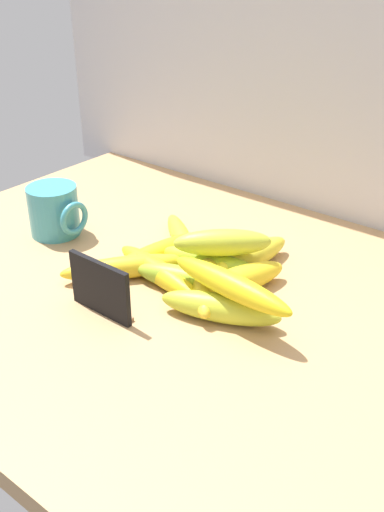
% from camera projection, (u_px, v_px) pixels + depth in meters
% --- Properties ---
extents(counter_top, '(1.10, 0.76, 0.03)m').
position_uv_depth(counter_top, '(187.00, 300.00, 0.89)').
color(counter_top, tan).
rests_on(counter_top, ground).
extents(back_wall, '(1.30, 0.02, 0.70)m').
position_uv_depth(back_wall, '(330.00, 37.00, 1.00)').
color(back_wall, silver).
rests_on(back_wall, ground).
extents(chalkboard_sign, '(0.11, 0.02, 0.08)m').
position_uv_depth(chalkboard_sign, '(101.00, 290.00, 0.82)').
color(chalkboard_sign, black).
rests_on(chalkboard_sign, counter_top).
extents(coffee_mug, '(0.10, 0.09, 0.09)m').
position_uv_depth(coffee_mug, '(55.00, 211.00, 1.03)').
color(coffee_mug, teal).
rests_on(coffee_mug, counter_top).
extents(banana_0, '(0.18, 0.10, 0.04)m').
position_uv_depth(banana_0, '(220.00, 308.00, 0.81)').
color(banana_0, gold).
rests_on(banana_0, counter_top).
extents(banana_1, '(0.18, 0.07, 0.04)m').
position_uv_depth(banana_1, '(213.00, 264.00, 0.91)').
color(banana_1, '#A5C126').
rests_on(banana_1, counter_top).
extents(banana_2, '(0.08, 0.20, 0.03)m').
position_uv_depth(banana_2, '(163.00, 251.00, 0.96)').
color(banana_2, yellow).
rests_on(banana_2, counter_top).
extents(banana_3, '(0.16, 0.08, 0.04)m').
position_uv_depth(banana_3, '(183.00, 279.00, 0.88)').
color(banana_3, '#97B72C').
rests_on(banana_3, counter_top).
extents(banana_4, '(0.10, 0.17, 0.04)m').
position_uv_depth(banana_4, '(239.00, 280.00, 0.87)').
color(banana_4, yellow).
rests_on(banana_4, counter_top).
extents(banana_5, '(0.17, 0.05, 0.04)m').
position_uv_depth(banana_5, '(210.00, 252.00, 0.95)').
color(banana_5, '#A4811A').
rests_on(banana_5, counter_top).
extents(banana_6, '(0.20, 0.08, 0.04)m').
position_uv_depth(banana_6, '(158.00, 272.00, 0.90)').
color(banana_6, yellow).
rests_on(banana_6, counter_top).
extents(banana_7, '(0.07, 0.19, 0.04)m').
position_uv_depth(banana_7, '(247.00, 258.00, 0.93)').
color(banana_7, yellow).
rests_on(banana_7, counter_top).
extents(banana_8, '(0.13, 0.16, 0.04)m').
position_uv_depth(banana_8, '(207.00, 285.00, 0.86)').
color(banana_8, yellow).
rests_on(banana_8, counter_top).
extents(banana_9, '(0.16, 0.14, 0.03)m').
position_uv_depth(banana_9, '(181.00, 238.00, 1.00)').
color(banana_9, gold).
rests_on(banana_9, counter_top).
extents(banana_10, '(0.16, 0.18, 0.04)m').
position_uv_depth(banana_10, '(127.00, 267.00, 0.91)').
color(banana_10, yellow).
rests_on(banana_10, counter_top).
extents(banana_11, '(0.21, 0.05, 0.04)m').
position_uv_depth(banana_11, '(230.00, 285.00, 0.79)').
color(banana_11, yellow).
rests_on(banana_11, banana_0).
extents(banana_12, '(0.14, 0.13, 0.04)m').
position_uv_depth(banana_12, '(223.00, 242.00, 0.89)').
color(banana_12, gold).
rests_on(banana_12, banana_1).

